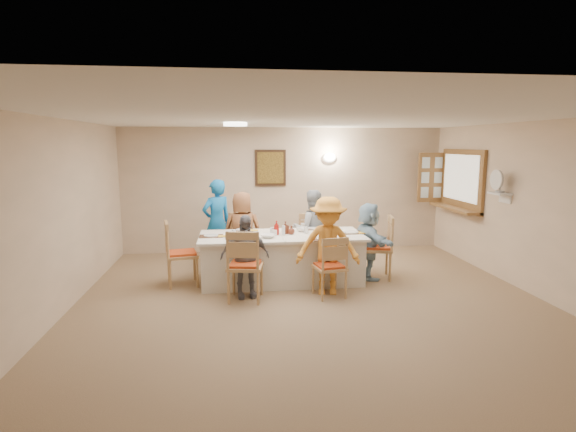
{
  "coord_description": "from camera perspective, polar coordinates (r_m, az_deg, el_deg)",
  "views": [
    {
      "loc": [
        -1.06,
        -5.54,
        2.18
      ],
      "look_at": [
        -0.2,
        1.4,
        1.05
      ],
      "focal_mm": 28.0,
      "sensor_mm": 36.0,
      "label": 1
    }
  ],
  "objects": [
    {
      "name": "ground",
      "position": [
        6.04,
        3.59,
        -11.98
      ],
      "size": [
        7.0,
        7.0,
        0.0
      ],
      "primitive_type": "plane",
      "color": "brown"
    },
    {
      "name": "room_walls",
      "position": [
        5.68,
        3.74,
        2.44
      ],
      "size": [
        7.0,
        7.0,
        7.0
      ],
      "color": "#C0AA90",
      "rests_on": "ground"
    },
    {
      "name": "wall_picture",
      "position": [
        9.04,
        -2.25,
        6.13
      ],
      "size": [
        0.62,
        0.05,
        0.72
      ],
      "color": "#342012",
      "rests_on": "room_walls"
    },
    {
      "name": "wall_sconce",
      "position": [
        9.19,
        5.3,
        7.4
      ],
      "size": [
        0.26,
        0.09,
        0.18
      ],
      "primitive_type": "ellipsoid",
      "color": "white",
      "rests_on": "room_walls"
    },
    {
      "name": "ceiling_light",
      "position": [
        7.04,
        -6.71,
        11.48
      ],
      "size": [
        0.36,
        0.36,
        0.05
      ],
      "primitive_type": "cylinder",
      "color": "white",
      "rests_on": "room_walls"
    },
    {
      "name": "serving_hatch",
      "position": [
        9.04,
        21.22,
        4.25
      ],
      "size": [
        0.06,
        1.5,
        1.15
      ],
      "primitive_type": "cube",
      "color": "olive",
      "rests_on": "room_walls"
    },
    {
      "name": "hatch_sill",
      "position": [
        9.04,
        20.36,
        0.94
      ],
      "size": [
        0.3,
        1.5,
        0.05
      ],
      "primitive_type": "cube",
      "color": "olive",
      "rests_on": "room_walls"
    },
    {
      "name": "shutter_door",
      "position": [
        9.6,
        17.71,
        4.68
      ],
      "size": [
        0.55,
        0.04,
        1.0
      ],
      "primitive_type": "cube",
      "color": "olive",
      "rests_on": "room_walls"
    },
    {
      "name": "fan_shelf",
      "position": [
        7.84,
        25.29,
        2.6
      ],
      "size": [
        0.22,
        0.36,
        0.03
      ],
      "primitive_type": "cube",
      "color": "white",
      "rests_on": "room_walls"
    },
    {
      "name": "desk_fan",
      "position": [
        7.81,
        25.18,
        3.69
      ],
      "size": [
        0.3,
        0.3,
        0.28
      ],
      "primitive_type": null,
      "color": "#A5A5A8",
      "rests_on": "fan_shelf"
    },
    {
      "name": "dining_table",
      "position": [
        7.17,
        -0.8,
        -5.35
      ],
      "size": [
        2.57,
        1.09,
        0.76
      ],
      "primitive_type": "cube",
      "color": "silver",
      "rests_on": "ground"
    },
    {
      "name": "chair_back_left",
      "position": [
        7.89,
        -5.79,
        -3.23
      ],
      "size": [
        0.53,
        0.53,
        0.98
      ],
      "primitive_type": null,
      "rotation": [
        0.0,
        0.0,
        0.12
      ],
      "color": "tan",
      "rests_on": "ground"
    },
    {
      "name": "chair_back_right",
      "position": [
        8.01,
        2.85,
        -3.16
      ],
      "size": [
        0.51,
        0.51,
        0.94
      ],
      "primitive_type": null,
      "rotation": [
        0.0,
        0.0,
        -0.14
      ],
      "color": "tan",
      "rests_on": "ground"
    },
    {
      "name": "chair_front_left",
      "position": [
        6.33,
        -5.45,
        -6.12
      ],
      "size": [
        0.57,
        0.57,
        1.03
      ],
      "primitive_type": null,
      "rotation": [
        0.0,
        0.0,
        2.96
      ],
      "color": "tan",
      "rests_on": "ground"
    },
    {
      "name": "chair_front_right",
      "position": [
        6.49,
        5.28,
        -6.31
      ],
      "size": [
        0.51,
        0.51,
        0.9
      ],
      "primitive_type": null,
      "rotation": [
        0.0,
        0.0,
        3.33
      ],
      "color": "tan",
      "rests_on": "ground"
    },
    {
      "name": "chair_left_end",
      "position": [
        7.15,
        -13.3,
        -4.6
      ],
      "size": [
        0.57,
        0.57,
        1.01
      ],
      "primitive_type": null,
      "rotation": [
        0.0,
        0.0,
        1.76
      ],
      "color": "tan",
      "rests_on": "ground"
    },
    {
      "name": "chair_right_end",
      "position": [
        7.46,
        11.13,
        -3.86
      ],
      "size": [
        0.59,
        0.59,
        1.03
      ],
      "primitive_type": null,
      "rotation": [
        0.0,
        0.0,
        -1.78
      ],
      "color": "tan",
      "rests_on": "ground"
    },
    {
      "name": "diner_back_left",
      "position": [
        7.73,
        -5.79,
        -1.98
      ],
      "size": [
        0.68,
        0.44,
        1.38
      ],
      "primitive_type": "imported",
      "rotation": [
        0.0,
        0.0,
        3.14
      ],
      "color": "brown",
      "rests_on": "ground"
    },
    {
      "name": "diner_back_right",
      "position": [
        7.84,
        3.01,
        -1.73
      ],
      "size": [
        0.7,
        0.55,
        1.39
      ],
      "primitive_type": "imported",
      "rotation": [
        0.0,
        0.0,
        3.16
      ],
      "color": "#97A0AA",
      "rests_on": "ground"
    },
    {
      "name": "diner_front_left",
      "position": [
        6.42,
        -5.49,
        -5.12
      ],
      "size": [
        0.79,
        0.5,
        1.2
      ],
      "primitive_type": "imported",
      "rotation": [
        0.0,
        0.0,
        0.15
      ],
      "color": "slate",
      "rests_on": "ground"
    },
    {
      "name": "diner_front_right",
      "position": [
        6.53,
        5.09,
        -3.8
      ],
      "size": [
        1.1,
        0.84,
        1.43
      ],
      "primitive_type": "imported",
      "rotation": [
        0.0,
        0.0,
        -0.17
      ],
      "color": "#F9A339",
      "rests_on": "ground"
    },
    {
      "name": "diner_right_end",
      "position": [
        7.4,
        10.2,
        -3.11
      ],
      "size": [
        1.23,
        0.62,
        1.25
      ],
      "primitive_type": "imported",
      "rotation": [
        0.0,
        0.0,
        1.68
      ],
      "color": "#9CC2DA",
      "rests_on": "ground"
    },
    {
      "name": "caregiver",
      "position": [
        8.18,
        -9.03,
        -0.81
      ],
      "size": [
        0.9,
        0.88,
        1.55
      ],
      "primitive_type": "imported",
      "rotation": [
        0.0,
        0.0,
        3.69
      ],
      "color": "#1571BE",
      "rests_on": "ground"
    },
    {
      "name": "placemat_fl",
      "position": [
        6.64,
        -5.58,
        -3.18
      ],
      "size": [
        0.35,
        0.26,
        0.01
      ],
      "primitive_type": "cube",
      "color": "#472B19",
      "rests_on": "dining_table"
    },
    {
      "name": "plate_fl",
      "position": [
        6.64,
        -5.58,
        -3.1
      ],
      "size": [
        0.24,
        0.24,
        0.02
      ],
      "primitive_type": "cylinder",
      "color": "white",
      "rests_on": "dining_table"
    },
    {
      "name": "napkin_fl",
      "position": [
        6.59,
        -4.0,
        -3.18
      ],
      "size": [
        0.13,
        0.13,
        0.01
      ],
      "primitive_type": "cube",
      "color": "yellow",
      "rests_on": "dining_table"
    },
    {
      "name": "placemat_fr",
      "position": [
        6.77,
        4.64,
        -2.92
      ],
      "size": [
        0.35,
        0.26,
        0.01
      ],
      "primitive_type": "cube",
      "color": "#472B19",
      "rests_on": "dining_table"
    },
    {
      "name": "plate_fr",
      "position": [
        6.77,
        4.64,
        -2.84
      ],
      "size": [
        0.26,
        0.26,
        0.02
      ],
      "primitive_type": "cylinder",
      "color": "white",
      "rests_on": "dining_table"
    },
    {
      "name": "napkin_fr",
      "position": [
        6.76,
        6.22,
        -2.91
      ],
      "size": [
        0.14,
        0.14,
        0.01
      ],
      "primitive_type": "cube",
      "color": "yellow",
      "rests_on": "dining_table"
    },
    {
      "name": "placemat_bl",
      "position": [
        7.46,
        -5.75,
        -1.81
      ],
      "size": [
        0.34,
        0.25,
        0.01
      ],
      "primitive_type": "cube",
      "color": "#472B19",
      "rests_on": "dining_table"
    },
    {
      "name": "plate_bl",
      "position": [
        7.46,
        -5.75,
        -1.74
      ],
      "size": [
        0.23,
        0.23,
        0.01
      ],
      "primitive_type": "cylinder",
      "color": "white",
      "rests_on": "dining_table"
    },
    {
      "name": "napkin_bl",
      "position": [
        7.42,
        -4.35,
        -1.8
      ],
      "size": [
        0.13,
        0.13,
        0.01
      ],
      "primitive_type": "cube",
      "color": "yellow",
      "rests_on": "dining_table"
    },
    {
      "name": "placemat_br",
      "position": [
        7.58,
        3.36,
        -1.61
      ],
      "size": [
        0.35,
        0.26,
        0.01
      ],
      "primitive_type": "cube",
      "color": "#472B19",
      "rests_on": "dining_table"
    },
    {
      "name": "plate_br",
      "position": [
        7.58,
        3.36,
        -1.53
      ],
      "size": [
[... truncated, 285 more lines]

